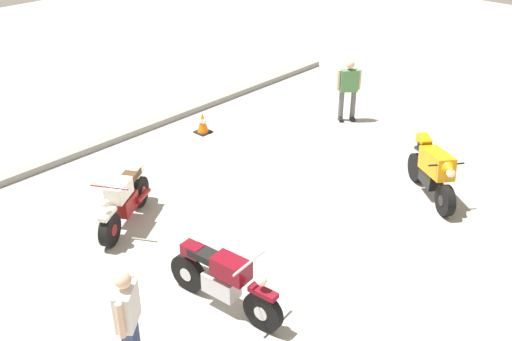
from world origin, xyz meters
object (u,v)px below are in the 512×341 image
motorcycle_cream_vintage (125,200)px  person_in_green_shirt (348,87)px  traffic_cone (203,123)px  person_in_white_shirt (128,317)px  motorcycle_maroon_cruiser (223,280)px  motorcycle_orange_sportbike (433,170)px

motorcycle_cream_vintage → person_in_green_shirt: (6.77, -0.20, 0.41)m
motorcycle_cream_vintage → traffic_cone: (3.69, 1.94, -0.23)m
person_in_green_shirt → person_in_white_shirt: bearing=-31.5°
motorcycle_maroon_cruiser → traffic_cone: (4.08, 4.92, -0.26)m
traffic_cone → person_in_white_shirt: bearing=-139.5°
motorcycle_maroon_cruiser → person_in_white_shirt: 1.69m
motorcycle_maroon_cruiser → person_in_green_shirt: size_ratio=1.32×
motorcycle_maroon_cruiser → motorcycle_cream_vintage: (0.38, 2.98, -0.03)m
motorcycle_orange_sportbike → person_in_green_shirt: bearing=-171.2°
motorcycle_maroon_cruiser → traffic_cone: 6.39m
person_in_white_shirt → traffic_cone: bearing=-88.2°
motorcycle_cream_vintage → person_in_white_shirt: bearing=24.7°
person_in_white_shirt → traffic_cone: (5.72, 4.88, -0.63)m
motorcycle_cream_vintage → person_in_white_shirt: (-2.03, -2.95, 0.41)m
motorcycle_cream_vintage → motorcycle_orange_sportbike: bearing=111.4°
motorcycle_maroon_cruiser → motorcycle_orange_sportbike: motorcycle_orange_sportbike is taller
motorcycle_orange_sportbike → person_in_white_shirt: 6.80m
traffic_cone → motorcycle_maroon_cruiser: bearing=-129.7°
motorcycle_maroon_cruiser → person_in_white_shirt: bearing=-97.3°
motorcycle_maroon_cruiser → motorcycle_cream_vintage: 3.01m
person_in_green_shirt → traffic_cone: person_in_green_shirt is taller
person_in_white_shirt → traffic_cone: size_ratio=3.00×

